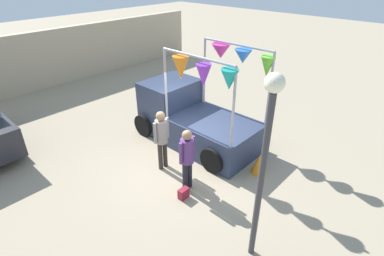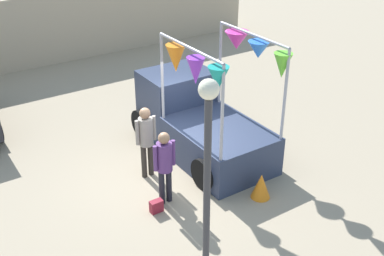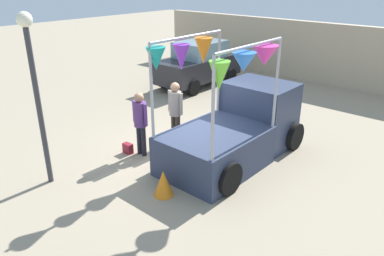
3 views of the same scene
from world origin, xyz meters
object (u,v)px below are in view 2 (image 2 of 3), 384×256
(person_vendor, at_px, (146,135))
(folded_kite_bundle_tangerine, at_px, (261,186))
(person_customer, at_px, (165,161))
(vendor_truck, at_px, (197,116))
(street_lamp, at_px, (208,159))
(handbag, at_px, (156,206))

(person_vendor, xyz_separation_m, folded_kite_bundle_tangerine, (1.69, -2.17, -0.80))
(person_customer, distance_m, folded_kite_bundle_tangerine, 2.26)
(vendor_truck, relative_size, street_lamp, 1.06)
(person_vendor, relative_size, handbag, 6.44)
(person_vendor, bearing_deg, vendor_truck, 16.85)
(vendor_truck, xyz_separation_m, folded_kite_bundle_tangerine, (-0.09, -2.71, -0.59))
(vendor_truck, relative_size, person_vendor, 2.27)
(vendor_truck, xyz_separation_m, person_vendor, (-1.78, -0.54, 0.21))
(vendor_truck, xyz_separation_m, handbag, (-2.31, -1.88, -0.75))
(person_customer, height_order, folded_kite_bundle_tangerine, person_customer)
(handbag, height_order, folded_kite_bundle_tangerine, folded_kite_bundle_tangerine)
(street_lamp, height_order, folded_kite_bundle_tangerine, street_lamp)
(person_vendor, height_order, folded_kite_bundle_tangerine, person_vendor)
(street_lamp, distance_m, folded_kite_bundle_tangerine, 3.56)
(street_lamp, bearing_deg, handbag, 84.29)
(person_customer, distance_m, street_lamp, 2.84)
(person_customer, height_order, handbag, person_customer)
(person_customer, xyz_separation_m, handbag, (-0.35, -0.20, -0.92))
(vendor_truck, bearing_deg, handbag, -140.76)
(vendor_truck, bearing_deg, person_customer, -139.28)
(folded_kite_bundle_tangerine, bearing_deg, person_customer, 151.27)
(person_customer, height_order, street_lamp, street_lamp)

